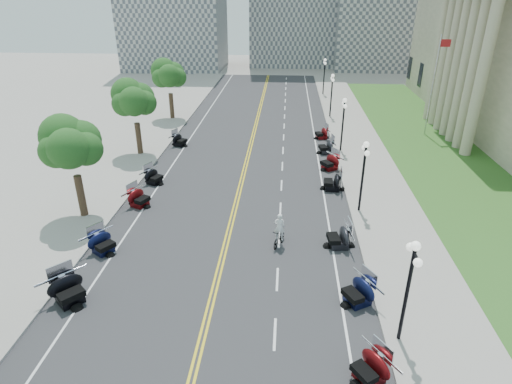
{
  "coord_description": "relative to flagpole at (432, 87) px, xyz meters",
  "views": [
    {
      "loc": [
        3.41,
        -22.52,
        13.97
      ],
      "look_at": [
        1.59,
        2.48,
        2.0
      ],
      "focal_mm": 30.0,
      "sensor_mm": 36.0,
      "label": 1
    }
  ],
  "objects": [
    {
      "name": "lane_dash_18",
      "position": [
        -14.8,
        26.0,
        -4.99
      ],
      "size": [
        0.12,
        2.0,
        0.0
      ],
      "primitive_type": "cube",
      "color": "white",
      "rests_on": "road"
    },
    {
      "name": "motorcycle_n_7",
      "position": [
        -10.91,
        -14.48,
        -4.27
      ],
      "size": [
        2.2,
        2.2,
        1.46
      ],
      "primitive_type": null,
      "rotation": [
        0.0,
        0.0,
        -1.63
      ],
      "color": "black",
      "rests_on": "road"
    },
    {
      "name": "motorcycle_n_10",
      "position": [
        -10.92,
        -2.12,
        -4.37
      ],
      "size": [
        2.24,
        2.24,
        1.27
      ],
      "primitive_type": null,
      "rotation": [
        0.0,
        0.0,
        -1.29
      ],
      "color": "#590A0C",
      "rests_on": "road"
    },
    {
      "name": "lane_dash_12",
      "position": [
        -14.8,
        2.0,
        -4.99
      ],
      "size": [
        0.12,
        2.0,
        0.0
      ],
      "primitive_type": "cube",
      "color": "white",
      "rests_on": "road"
    },
    {
      "name": "lane_dash_6",
      "position": [
        -14.8,
        -22.0,
        -4.99
      ],
      "size": [
        0.12,
        2.0,
        0.0
      ],
      "primitive_type": "cube",
      "color": "white",
      "rests_on": "road"
    },
    {
      "name": "edge_line_north",
      "position": [
        -11.6,
        -12.0,
        -4.99
      ],
      "size": [
        0.12,
        90.0,
        0.0
      ],
      "primitive_type": "cube",
      "color": "white",
      "rests_on": "road"
    },
    {
      "name": "motorcycle_s_7",
      "position": [
        -24.84,
        -14.33,
        -4.36
      ],
      "size": [
        2.45,
        2.45,
        1.28
      ],
      "primitive_type": null,
      "rotation": [
        0.0,
        0.0,
        1.12
      ],
      "color": "black",
      "rests_on": "road"
    },
    {
      "name": "tree_4",
      "position": [
        -28.0,
        4.0,
        -0.25
      ],
      "size": [
        4.8,
        4.8,
        9.2
      ],
      "primitive_type": null,
      "color": "#235619",
      "rests_on": "sidewalk_south"
    },
    {
      "name": "motorcycle_s_9",
      "position": [
        -24.92,
        -5.35,
        -4.35
      ],
      "size": [
        2.41,
        2.41,
        1.3
      ],
      "primitive_type": null,
      "rotation": [
        0.0,
        0.0,
        1.19
      ],
      "color": "black",
      "rests_on": "road"
    },
    {
      "name": "street_lamp_5",
      "position": [
        -9.4,
        18.0,
        -2.4
      ],
      "size": [
        0.5,
        1.2,
        4.9
      ],
      "primitive_type": null,
      "color": "black",
      "rests_on": "sidewalk_north"
    },
    {
      "name": "motorcycle_s_4",
      "position": [
        -24.92,
        -28.53,
        -4.23
      ],
      "size": [
        3.11,
        3.11,
        1.54
      ],
      "primitive_type": null,
      "rotation": [
        0.0,
        0.0,
        0.83
      ],
      "color": "black",
      "rests_on": "road"
    },
    {
      "name": "lane_dash_19",
      "position": [
        -14.8,
        30.0,
        -4.99
      ],
      "size": [
        0.12,
        2.0,
        0.0
      ],
      "primitive_type": "cube",
      "color": "white",
      "rests_on": "road"
    },
    {
      "name": "lawn",
      "position": [
        -0.5,
        -4.0,
        -4.95
      ],
      "size": [
        9.0,
        60.0,
        0.1
      ],
      "primitive_type": "cube",
      "color": "#356023",
      "rests_on": "ground"
    },
    {
      "name": "lane_dash_5",
      "position": [
        -14.8,
        -26.0,
        -4.99
      ],
      "size": [
        0.12,
        2.0,
        0.0
      ],
      "primitive_type": "cube",
      "color": "white",
      "rests_on": "road"
    },
    {
      "name": "street_lamp_4",
      "position": [
        -9.4,
        6.0,
        -2.4
      ],
      "size": [
        0.5,
        1.2,
        4.9
      ],
      "primitive_type": null,
      "color": "black",
      "rests_on": "sidewalk_north"
    },
    {
      "name": "edge_line_south",
      "position": [
        -24.4,
        -12.0,
        -4.99
      ],
      "size": [
        0.12,
        90.0,
        0.0
      ],
      "primitive_type": "cube",
      "color": "white",
      "rests_on": "road"
    },
    {
      "name": "motorcycle_n_9",
      "position": [
        -10.78,
        -6.44,
        -4.29
      ],
      "size": [
        2.37,
        2.37,
        1.42
      ],
      "primitive_type": null,
      "rotation": [
        0.0,
        0.0,
        -1.38
      ],
      "color": "black",
      "rests_on": "road"
    },
    {
      "name": "lane_dash_16",
      "position": [
        -14.8,
        18.0,
        -4.99
      ],
      "size": [
        0.12,
        2.0,
        0.0
      ],
      "primitive_type": "cube",
      "color": "white",
      "rests_on": "road"
    },
    {
      "name": "lane_dash_8",
      "position": [
        -14.8,
        -14.0,
        -4.99
      ],
      "size": [
        0.12,
        2.0,
        0.0
      ],
      "primitive_type": "cube",
      "color": "white",
      "rests_on": "road"
    },
    {
      "name": "sidewalk_north",
      "position": [
        -7.5,
        -12.0,
        -4.92
      ],
      "size": [
        5.0,
        90.0,
        0.15
      ],
      "primitive_type": "cube",
      "color": "#9E9991",
      "rests_on": "ground"
    },
    {
      "name": "lane_dash_11",
      "position": [
        -14.8,
        -2.0,
        -4.99
      ],
      "size": [
        0.12,
        2.0,
        0.0
      ],
      "primitive_type": "cube",
      "color": "white",
      "rests_on": "road"
    },
    {
      "name": "motorcycle_n_3",
      "position": [
        -11.03,
        -32.18,
        -4.33
      ],
      "size": [
        2.64,
        2.64,
        1.33
      ],
      "primitive_type": null,
      "rotation": [
        0.0,
        0.0,
        -0.98
      ],
      "color": "#590A0C",
      "rests_on": "road"
    },
    {
      "name": "lane_dash_14",
      "position": [
        -14.8,
        10.0,
        -4.99
      ],
      "size": [
        0.12,
        2.0,
        0.0
      ],
      "primitive_type": "cube",
      "color": "white",
      "rests_on": "road"
    },
    {
      "name": "motorcycle_n_4",
      "position": [
        -10.84,
        -27.57,
        -4.29
      ],
      "size": [
        2.76,
        2.76,
        1.42
      ],
      "primitive_type": null,
      "rotation": [
        0.0,
        0.0,
        -1.05
      ],
      "color": "black",
      "rests_on": "road"
    },
    {
      "name": "distant_block_c",
      "position": [
        4.0,
        43.0,
        6.0
      ],
      "size": [
        20.0,
        14.0,
        22.0
      ],
      "primitive_type": "cube",
      "color": "gray",
      "rests_on": "ground"
    },
    {
      "name": "street_lamp_2",
      "position": [
        -9.4,
        -18.0,
        -2.4
      ],
      "size": [
        0.5,
        1.2,
        4.9
      ],
      "primitive_type": null,
      "color": "black",
      "rests_on": "sidewalk_north"
    },
    {
      "name": "lane_dash_10",
      "position": [
        -14.8,
        -6.0,
        -4.99
      ],
      "size": [
        0.12,
        2.0,
        0.0
      ],
      "primitive_type": "cube",
      "color": "white",
      "rests_on": "road"
    },
    {
      "name": "motorcycle_s_6",
      "position": [
        -24.77,
        -18.2,
        -4.32
      ],
      "size": [
        2.58,
        2.58,
        1.36
      ],
      "primitive_type": null,
      "rotation": [
        0.0,
        0.0,
        1.14
      ],
      "color": "#590A0C",
      "rests_on": "road"
    },
    {
      "name": "street_lamp_1",
      "position": [
        -9.4,
        -30.0,
        -2.4
      ],
      "size": [
        0.5,
        1.2,
        4.9
      ],
      "primitive_type": null,
      "color": "black",
      "rests_on": "sidewalk_north"
    },
    {
      "name": "lane_dash_17",
      "position": [
        -14.8,
        22.0,
        -4.99
      ],
      "size": [
        0.12,
        2.0,
        0.0
      ],
      "primitive_type": "cube",
      "color": "white",
      "rests_on": "road"
    },
    {
      "name": "motorcycle_n_5",
      "position": [
        -11.25,
        -22.54,
        -4.29
      ],
      "size": [
        2.29,
        2.29,
        1.43
      ],
      "primitive_type": null,
      "rotation": [
        0.0,
        0.0,
        -1.44
      ],
      "color": "black",
      "rests_on": "road"
    },
    {
      "name": "street_lamp_3",
      "position": [
        -9.4,
        -6.0,
        -2.4
      ],
      "size": [
        0.5,
        1.2,
        4.9
      ],
      "primitive_type": null,
      "color": "black",
      "rests_on": "sidewalk_north"
    },
    {
      "name": "motorcycle_n_8",
      "position": [
        -10.78,
        -10.37,
        -4.29
      ],
      "size": [
        2.8,
        2.8,
        1.41
      ],
      "primitive_type": null,
      "rotation": [
        0.0,
        0.0,
        -0.97
      ],
      "color": "#590A0C",
      "rests_on": "road"
    },
    {
      "name": "centerline_yellow_b",
      "position": [
        -17.88,
        -12.0,
        -4.99
      ],
      "size": [
        0.12,
        90.0,
        0.0
      ],
      "primitive_type": "cube",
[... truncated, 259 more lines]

